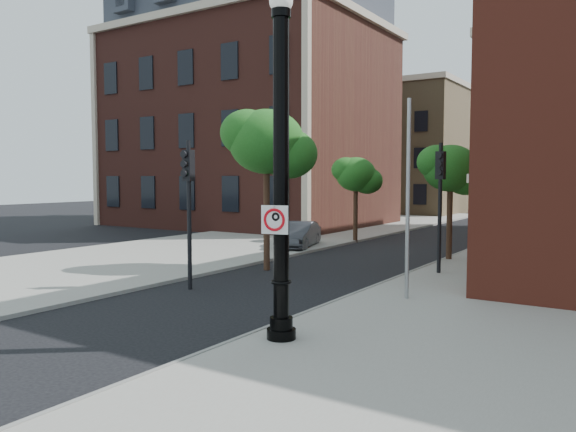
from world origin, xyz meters
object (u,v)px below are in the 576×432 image
Objects in this scene: traffic_signal_left at (189,190)px; traffic_signal_right at (440,187)px; parked_car at (299,235)px; no_parking_sign at (275,220)px; lamppost at (281,184)px.

traffic_signal_left is 0.99× the size of traffic_signal_right.
traffic_signal_right reaches higher than parked_car.
traffic_signal_right is (0.18, 10.06, 0.53)m from no_parking_sign.
traffic_signal_left is at bearing 136.59° from no_parking_sign.
traffic_signal_right is (8.31, -3.82, 2.53)m from parked_car.
traffic_signal_right is at bearing 43.34° from traffic_signal_left.
no_parking_sign is 10.07m from traffic_signal_right.
lamppost is at bearing -87.81° from traffic_signal_right.
parked_car is at bearing 158.35° from traffic_signal_right.
no_parking_sign is (-0.04, -0.18, -0.73)m from lamppost.
traffic_signal_left is at bearing 150.17° from lamppost.
lamppost reaches higher than traffic_signal_right.
lamppost reaches higher than no_parking_sign.
traffic_signal_left is 8.81m from traffic_signal_right.
parked_car is 0.86× the size of traffic_signal_left.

